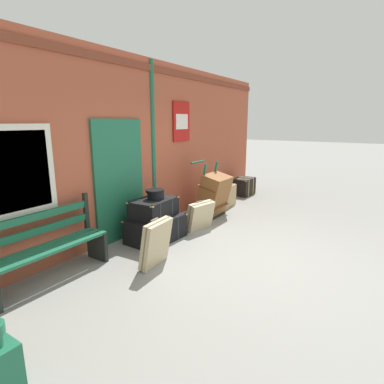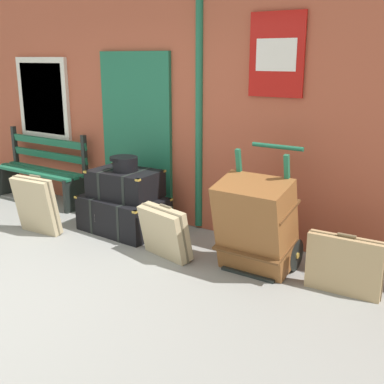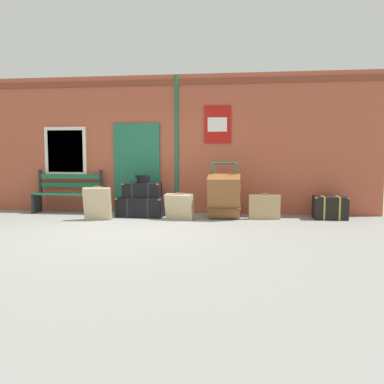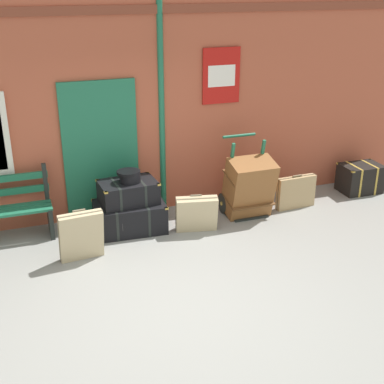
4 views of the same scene
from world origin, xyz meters
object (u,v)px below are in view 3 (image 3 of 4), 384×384
(steamer_trunk_middle, at_px, (142,190))
(large_brown_trunk, at_px, (224,196))
(porters_trolley, at_px, (224,205))
(corner_trunk, at_px, (330,208))
(platform_bench, at_px, (68,194))
(round_hatbox, at_px, (143,179))
(suitcase_caramel, at_px, (264,207))
(suitcase_beige, at_px, (97,204))
(steamer_trunk_base, at_px, (142,207))
(suitcase_tan, at_px, (179,207))

(steamer_trunk_middle, height_order, large_brown_trunk, large_brown_trunk)
(porters_trolley, bearing_deg, corner_trunk, 2.55)
(platform_bench, xyz_separation_m, round_hatbox, (1.89, -0.29, 0.39))
(steamer_trunk_middle, xyz_separation_m, corner_trunk, (4.07, 0.08, -0.34))
(suitcase_caramel, bearing_deg, suitcase_beige, -171.09)
(platform_bench, relative_size, corner_trunk, 2.28)
(steamer_trunk_middle, height_order, round_hatbox, round_hatbox)
(suitcase_caramel, bearing_deg, large_brown_trunk, -176.97)
(steamer_trunk_middle, bearing_deg, platform_bench, 171.92)
(steamer_trunk_base, relative_size, suitcase_beige, 1.46)
(suitcase_beige, relative_size, suitcase_caramel, 1.06)
(large_brown_trunk, bearing_deg, steamer_trunk_base, 175.42)
(round_hatbox, xyz_separation_m, suitcase_caramel, (2.65, -0.12, -0.58))
(suitcase_tan, bearing_deg, steamer_trunk_middle, 155.47)
(large_brown_trunk, relative_size, corner_trunk, 1.36)
(platform_bench, height_order, corner_trunk, platform_bench)
(platform_bench, xyz_separation_m, large_brown_trunk, (3.69, -0.45, 0.03))
(round_hatbox, bearing_deg, large_brown_trunk, -5.25)
(steamer_trunk_middle, bearing_deg, porters_trolley, -0.48)
(platform_bench, bearing_deg, porters_trolley, -4.34)
(round_hatbox, distance_m, corner_trunk, 4.09)
(porters_trolley, relative_size, suitcase_beige, 1.68)
(large_brown_trunk, xyz_separation_m, suitcase_tan, (-0.93, -0.22, -0.20))
(platform_bench, relative_size, suitcase_tan, 2.52)
(corner_trunk, bearing_deg, large_brown_trunk, -173.03)
(suitcase_beige, relative_size, suitcase_tan, 1.12)
(porters_trolley, bearing_deg, suitcase_caramel, -8.62)
(round_hatbox, relative_size, corner_trunk, 0.48)
(steamer_trunk_base, distance_m, round_hatbox, 0.63)
(steamer_trunk_base, xyz_separation_m, porters_trolley, (1.83, 0.03, 0.06))
(steamer_trunk_base, distance_m, steamer_trunk_middle, 0.37)
(suitcase_caramel, bearing_deg, round_hatbox, 177.40)
(steamer_trunk_middle, distance_m, round_hatbox, 0.26)
(suitcase_tan, bearing_deg, large_brown_trunk, 13.25)
(large_brown_trunk, height_order, corner_trunk, large_brown_trunk)
(platform_bench, relative_size, suitcase_caramel, 2.39)
(corner_trunk, bearing_deg, porters_trolley, -177.45)
(corner_trunk, bearing_deg, suitcase_caramel, -170.64)
(platform_bench, height_order, suitcase_caramel, platform_bench)
(steamer_trunk_middle, height_order, porters_trolley, porters_trolley)
(large_brown_trunk, bearing_deg, porters_trolley, 90.00)
(steamer_trunk_middle, distance_m, suitcase_caramel, 2.70)
(round_hatbox, bearing_deg, steamer_trunk_middle, 137.33)
(steamer_trunk_middle, xyz_separation_m, suitcase_caramel, (2.68, -0.14, -0.32))
(round_hatbox, bearing_deg, suitcase_beige, -140.89)
(suitcase_beige, bearing_deg, porters_trolley, 14.44)
(platform_bench, relative_size, steamer_trunk_middle, 1.90)
(suitcase_caramel, bearing_deg, steamer_trunk_middle, 176.91)
(suitcase_beige, height_order, suitcase_caramel, suitcase_beige)
(suitcase_tan, relative_size, suitcase_caramel, 0.95)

